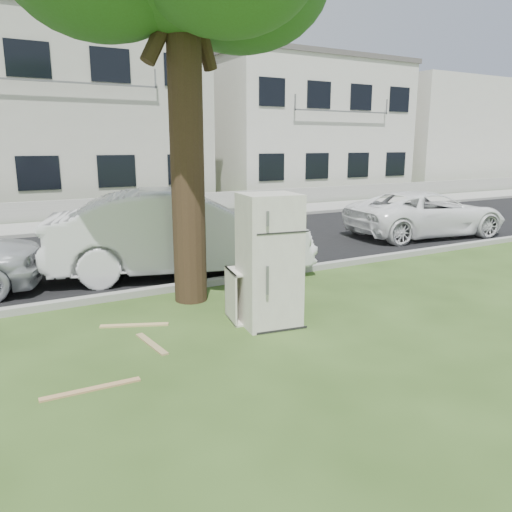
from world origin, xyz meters
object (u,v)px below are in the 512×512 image
cabinet (262,293)px  car_center (181,233)px  fridge (269,260)px  car_right (426,214)px

cabinet → car_center: car_center is taller
fridge → car_center: 3.37m
fridge → cabinet: 0.64m
cabinet → car_right: car_right is taller
cabinet → car_center: bearing=103.5°
cabinet → car_right: bearing=37.8°
fridge → car_center: fridge is taller
fridge → car_center: bearing=99.5°
fridge → car_right: fridge is taller
cabinet → car_right: (7.61, 3.72, 0.26)m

